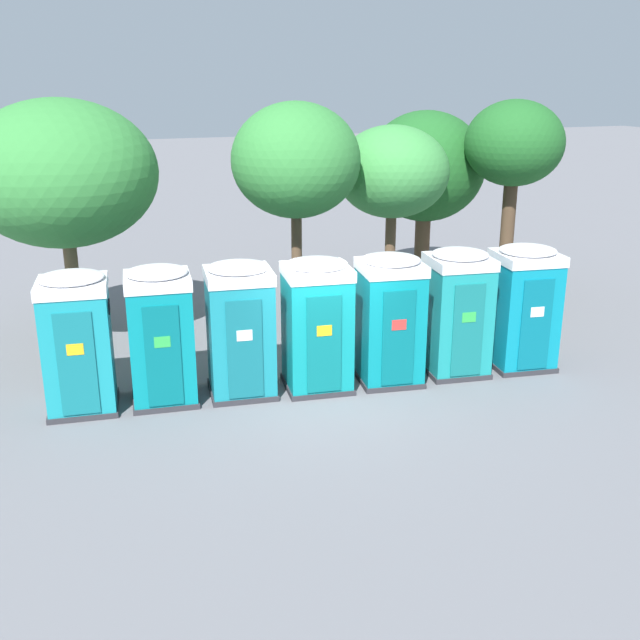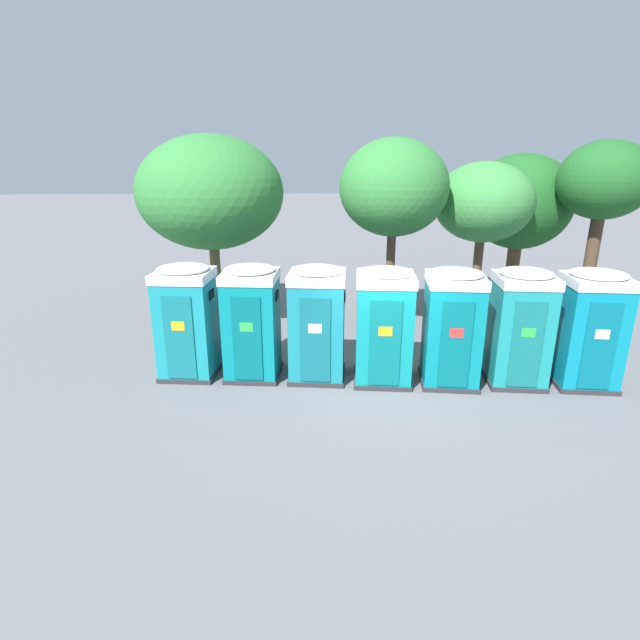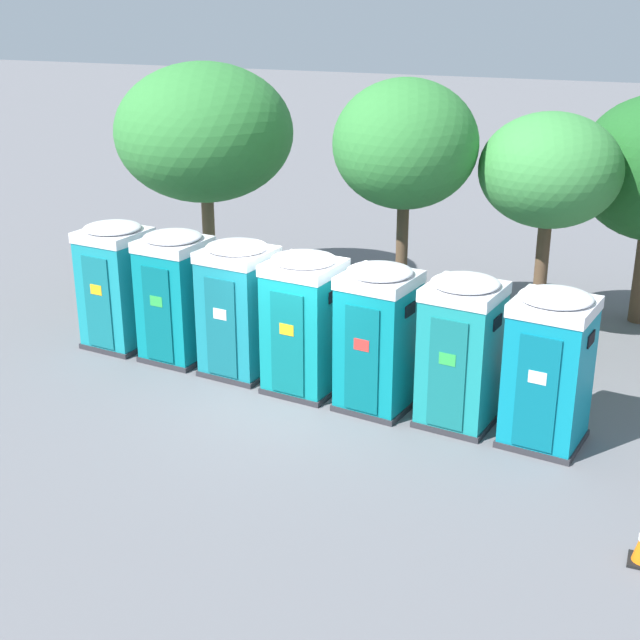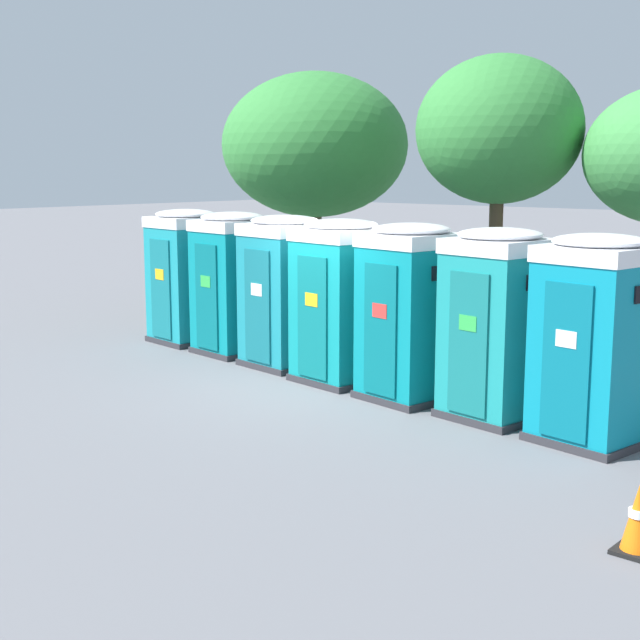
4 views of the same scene
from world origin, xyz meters
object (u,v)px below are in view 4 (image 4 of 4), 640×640
(street_tree_4, at_px, (499,131))
(traffic_cone, at_px, (638,519))
(portapotty_6, at_px, (595,339))
(street_tree_1, at_px, (315,146))
(portapotty_1, at_px, (233,282))
(portapotty_5, at_px, (497,323))
(portapotty_4, at_px, (410,311))
(portapotty_3, at_px, (340,300))
(portapotty_0, at_px, (186,275))
(portapotty_2, at_px, (285,290))

(street_tree_4, bearing_deg, traffic_cone, -51.05)
(portapotty_6, xyz_separation_m, street_tree_1, (-8.49, 4.51, 2.50))
(portapotty_1, xyz_separation_m, portapotty_5, (5.74, -0.63, -0.00))
(portapotty_1, height_order, street_tree_4, street_tree_4)
(portapotty_4, bearing_deg, portapotty_5, -2.06)
(portapotty_4, xyz_separation_m, traffic_cone, (4.58, -3.00, -0.97))
(portapotty_5, distance_m, portapotty_6, 1.44)
(portapotty_6, distance_m, traffic_cone, 3.40)
(street_tree_4, bearing_deg, portapotty_3, -102.29)
(portapotty_6, xyz_separation_m, street_tree_4, (-3.58, 3.76, 2.65))
(portapotty_1, relative_size, portapotty_6, 1.00)
(portapotty_0, height_order, portapotty_2, same)
(portapotty_3, relative_size, portapotty_4, 1.00)
(street_tree_4, bearing_deg, portapotty_2, -124.70)
(portapotty_6, bearing_deg, portapotty_4, 175.56)
(portapotty_4, bearing_deg, portapotty_2, 171.68)
(portapotty_4, distance_m, portapotty_5, 1.45)
(portapotty_5, bearing_deg, traffic_cone, -43.24)
(portapotty_2, distance_m, traffic_cone, 8.25)
(portapotty_0, relative_size, portapotty_5, 1.00)
(portapotty_0, bearing_deg, portapotty_6, -6.25)
(portapotty_6, bearing_deg, portapotty_3, 174.80)
(portapotty_2, xyz_separation_m, portapotty_6, (5.74, -0.64, 0.00))
(portapotty_1, bearing_deg, portapotty_6, -6.40)
(portapotty_3, bearing_deg, portapotty_5, -4.39)
(street_tree_4, bearing_deg, portapotty_5, -59.10)
(portapotty_0, xyz_separation_m, portapotty_6, (8.61, -0.94, -0.00))
(portapotty_4, relative_size, street_tree_1, 0.48)
(portapotty_6, height_order, traffic_cone, portapotty_6)
(street_tree_1, distance_m, street_tree_4, 4.97)
(portapotty_3, height_order, portapotty_6, same)
(street_tree_4, bearing_deg, portapotty_0, -150.76)
(portapotty_6, height_order, street_tree_4, street_tree_4)
(portapotty_5, xyz_separation_m, portapotty_6, (1.43, -0.17, -0.00))
(portapotty_1, height_order, traffic_cone, portapotty_1)
(portapotty_5, distance_m, street_tree_4, 4.95)
(portapotty_0, bearing_deg, portapotty_3, -7.29)
(portapotty_2, height_order, street_tree_4, street_tree_4)
(portapotty_2, relative_size, portapotty_3, 1.00)
(portapotty_2, bearing_deg, portapotty_4, -8.32)
(portapotty_1, height_order, portapotty_4, same)
(portapotty_3, xyz_separation_m, portapotty_4, (1.43, -0.17, 0.00))
(portapotty_4, relative_size, street_tree_4, 0.49)
(portapotty_1, distance_m, portapotty_6, 7.22)
(portapotty_2, relative_size, portapotty_5, 1.00)
(portapotty_5, bearing_deg, street_tree_1, 148.44)
(traffic_cone, bearing_deg, street_tree_4, 128.95)
(traffic_cone, bearing_deg, street_tree_1, 144.45)
(street_tree_1, distance_m, traffic_cone, 13.00)
(portapotty_0, relative_size, portapotty_2, 1.00)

